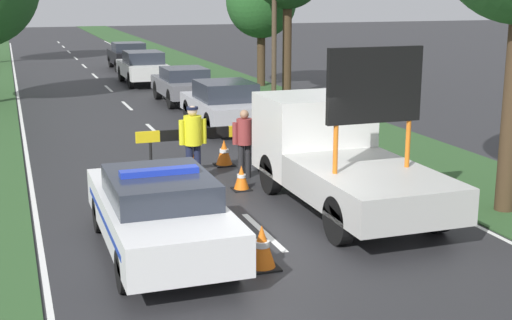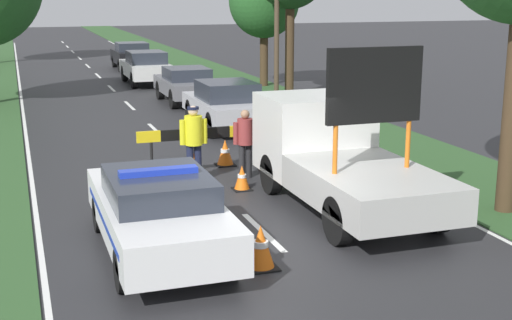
% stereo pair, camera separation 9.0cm
% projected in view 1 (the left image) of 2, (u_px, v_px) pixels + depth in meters
% --- Properties ---
extents(ground_plane, '(160.00, 160.00, 0.00)m').
position_uv_depth(ground_plane, '(274.00, 242.00, 12.66)').
color(ground_plane, '#28282B').
extents(lane_markings, '(7.99, 70.10, 0.01)m').
position_uv_depth(lane_markings, '(118.00, 97.00, 29.71)').
color(lane_markings, silver).
rests_on(lane_markings, ground).
extents(grass_verge_right, '(3.56, 120.00, 0.03)m').
position_uv_depth(grass_verge_right, '(240.00, 87.00, 32.90)').
color(grass_verge_right, '#2D5128').
rests_on(grass_verge_right, ground).
extents(police_car, '(1.86, 4.74, 1.51)m').
position_uv_depth(police_car, '(159.00, 211.00, 11.96)').
color(police_car, white).
rests_on(police_car, ground).
extents(work_truck, '(2.22, 5.42, 3.37)m').
position_uv_depth(work_truck, '(336.00, 154.00, 14.67)').
color(work_truck, white).
rests_on(work_truck, ground).
extents(road_barrier, '(3.35, 0.08, 1.18)m').
position_uv_depth(road_barrier, '(206.00, 136.00, 16.94)').
color(road_barrier, black).
rests_on(road_barrier, ground).
extents(police_officer, '(0.65, 0.41, 1.80)m').
position_uv_depth(police_officer, '(193.00, 137.00, 16.32)').
color(police_officer, '#191E38').
rests_on(police_officer, ground).
extents(pedestrian_civilian, '(0.59, 0.37, 1.64)m').
position_uv_depth(pedestrian_civilian, '(244.00, 138.00, 16.76)').
color(pedestrian_civilian, '#232326').
rests_on(pedestrian_civilian, ground).
extents(traffic_cone_near_police, '(0.36, 0.36, 0.51)m').
position_uv_depth(traffic_cone_near_police, '(193.00, 162.00, 17.46)').
color(traffic_cone_near_police, black).
rests_on(traffic_cone_near_police, ground).
extents(traffic_cone_centre_front, '(0.53, 0.53, 0.72)m').
position_uv_depth(traffic_cone_centre_front, '(262.00, 247.00, 11.38)').
color(traffic_cone_centre_front, black).
rests_on(traffic_cone_centre_front, ground).
extents(traffic_cone_near_truck, '(0.40, 0.40, 0.56)m').
position_uv_depth(traffic_cone_near_truck, '(241.00, 178.00, 15.89)').
color(traffic_cone_near_truck, black).
rests_on(traffic_cone_near_truck, ground).
extents(traffic_cone_behind_barrier, '(0.48, 0.48, 0.67)m').
position_uv_depth(traffic_cone_behind_barrier, '(224.00, 153.00, 18.11)').
color(traffic_cone_behind_barrier, black).
rests_on(traffic_cone_behind_barrier, ground).
extents(queued_car_sedan_silver, '(1.90, 4.30, 1.53)m').
position_uv_depth(queued_car_sedan_silver, '(224.00, 104.00, 22.83)').
color(queued_car_sedan_silver, '#B2B2B7').
rests_on(queued_car_sedan_silver, ground).
extents(queued_car_suv_grey, '(1.83, 4.14, 1.40)m').
position_uv_depth(queued_car_suv_grey, '(184.00, 84.00, 28.08)').
color(queued_car_suv_grey, slate).
rests_on(queued_car_suv_grey, ground).
extents(queued_car_van_white, '(1.88, 4.53, 1.55)m').
position_uv_depth(queued_car_van_white, '(143.00, 67.00, 33.74)').
color(queued_car_van_white, silver).
rests_on(queued_car_van_white, ground).
extents(queued_car_sedan_black, '(1.90, 3.92, 1.49)m').
position_uv_depth(queued_car_sedan_black, '(129.00, 55.00, 40.25)').
color(queued_car_sedan_black, black).
rests_on(queued_car_sedan_black, ground).
extents(roadside_tree_near_left, '(3.21, 3.21, 5.58)m').
position_uv_depth(roadside_tree_near_left, '(261.00, 1.00, 32.26)').
color(roadside_tree_near_left, '#42301E').
rests_on(roadside_tree_near_left, ground).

